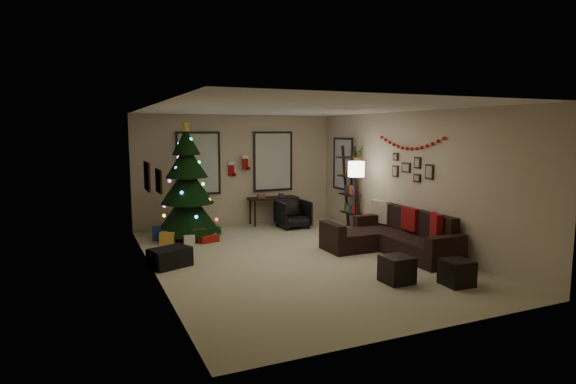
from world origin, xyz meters
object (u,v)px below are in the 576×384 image
at_px(sofa, 393,239).
at_px(desk_chair, 293,214).
at_px(desk, 273,200).
at_px(bookshelf, 350,189).
at_px(christmas_tree, 187,189).

height_order(sofa, desk_chair, sofa).
bearing_deg(desk, bookshelf, -41.92).
bearing_deg(desk, christmas_tree, -162.34).
relative_size(sofa, desk_chair, 3.64).
height_order(desk_chair, bookshelf, bookshelf).
xyz_separation_m(sofa, bookshelf, (0.43, 2.26, 0.69)).
height_order(desk, bookshelf, bookshelf).
relative_size(christmas_tree, desk_chair, 3.84).
bearing_deg(desk_chair, bookshelf, -29.76).
distance_m(sofa, desk, 3.72).
xyz_separation_m(sofa, desk_chair, (-0.77, 2.91, 0.07)).
bearing_deg(desk, sofa, -74.01).
relative_size(sofa, bookshelf, 1.24).
height_order(christmas_tree, bookshelf, christmas_tree).
bearing_deg(desk, desk_chair, -68.89).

